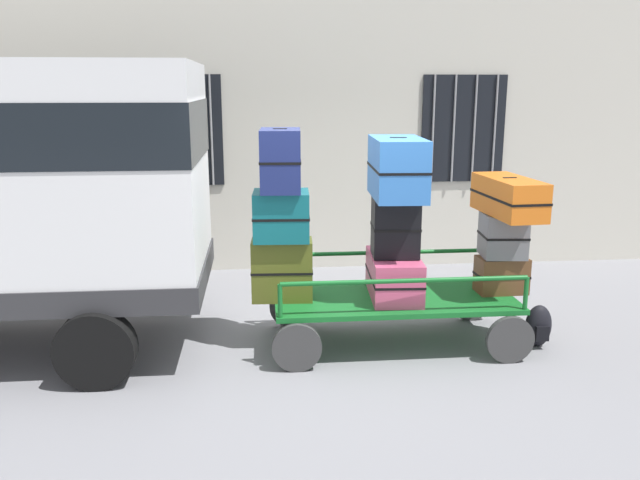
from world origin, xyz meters
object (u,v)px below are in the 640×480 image
Objects in this scene: suitcase_center_bottom at (501,275)px; suitcase_center_top at (509,197)px; suitcase_midleft_middle at (395,227)px; suitcase_left_middle at (281,215)px; suitcase_center_middle at (503,235)px; suitcase_midleft_bottom at (394,276)px; suitcase_left_bottom at (282,270)px; backpack at (538,326)px; suitcase_left_top at (281,160)px; luggage_cart at (393,305)px; suitcase_midleft_top at (397,168)px.

suitcase_center_top is at bearing -90.00° from suitcase_center_bottom.
suitcase_midleft_middle is 0.58× the size of suitcase_center_top.
suitcase_center_middle is at bearing 0.37° from suitcase_left_middle.
suitcase_center_middle is (1.13, 0.04, 0.39)m from suitcase_midleft_bottom.
suitcase_left_bottom is 2.28m from suitcase_center_middle.
suitcase_center_middle is 0.45× the size of suitcase_center_top.
suitcase_left_bottom is 2.26m from suitcase_center_bottom.
suitcase_midleft_bottom is at bearing -178.02° from suitcase_center_middle.
suitcase_midleft_bottom reaches higher than suitcase_center_bottom.
suitcase_left_bottom is at bearing 179.92° from suitcase_center_bottom.
suitcase_left_middle reaches higher than backpack.
suitcase_left_top is at bearing 179.12° from suitcase_midleft_bottom.
suitcase_center_bottom is at bearing 0.48° from luggage_cart.
suitcase_midleft_top is at bearing 179.48° from suitcase_center_top.
suitcase_midleft_middle is at bearing -177.84° from suitcase_center_middle.
suitcase_midleft_top is (1.13, -0.05, 0.46)m from suitcase_left_middle.
suitcase_midleft_middle is 1.14× the size of suitcase_center_bottom.
backpack is at bearing -8.69° from luggage_cart.
suitcase_midleft_top is 1.33m from suitcase_center_middle.
suitcase_midleft_top is (0.00, -0.02, 1.40)m from luggage_cart.
suitcase_left_bottom is at bearing -90.00° from suitcase_left_middle.
suitcase_left_middle is 0.54m from suitcase_left_top.
suitcase_center_middle is at bearing 1.98° from suitcase_midleft_bottom.
suitcase_midleft_top is 2.20× the size of backpack.
suitcase_left_top is 2.56m from suitcase_center_bottom.
suitcase_left_bottom is at bearing -90.00° from suitcase_left_top.
suitcase_midleft_top is 2.07× the size of suitcase_center_middle.
suitcase_midleft_bottom is 1.97× the size of suitcase_center_middle.
suitcase_center_bottom is (2.26, -0.01, -1.20)m from suitcase_left_top.
suitcase_midleft_middle is 1.34× the size of backpack.
suitcase_left_middle is at bearing 174.53° from backpack.
suitcase_center_middle is at bearing 90.00° from suitcase_center_bottom.
suitcase_midleft_middle is 1.14m from suitcase_center_middle.
backpack is at bearing -8.55° from suitcase_midleft_middle.
suitcase_center_bottom is 1.18× the size of backpack.
suitcase_left_middle is 2.26m from suitcase_center_top.
suitcase_left_bottom is 0.68× the size of suitcase_midleft_bottom.
suitcase_midleft_middle reaches higher than suitcase_center_middle.
suitcase_left_bottom reaches higher than suitcase_midleft_bottom.
backpack is (2.59, -0.25, -1.15)m from suitcase_left_middle.
suitcase_midleft_top is (1.13, -0.03, 1.00)m from suitcase_left_bottom.
suitcase_center_bottom is (1.13, 0.01, -0.53)m from suitcase_midleft_middle.
suitcase_left_top is at bearing 179.80° from suitcase_center_bottom.
suitcase_midleft_top is 1.86× the size of suitcase_center_bottom.
suitcase_center_top is (2.26, -0.05, -0.38)m from suitcase_left_top.
suitcase_midleft_bottom is 1.55× the size of suitcase_midleft_middle.
luggage_cart is 1.87m from suitcase_left_top.
suitcase_left_bottom is 1.51m from suitcase_midleft_top.
suitcase_left_top reaches higher than suitcase_center_top.
suitcase_left_top is 1.63m from suitcase_midleft_bottom.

